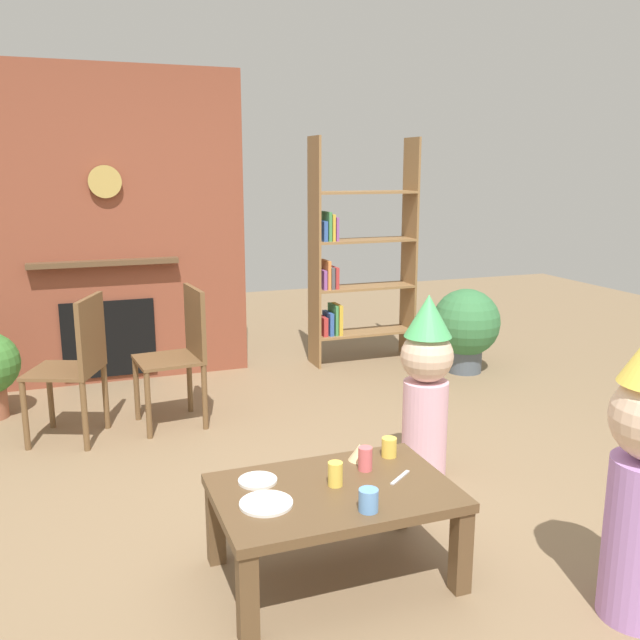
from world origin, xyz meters
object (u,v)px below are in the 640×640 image
coffee_table (334,502)px  dining_chair_left (78,360)px  paper_plate_rear (266,503)px  child_in_pink (426,383)px  potted_plant_tall (466,326)px  paper_cup_far_left (389,447)px  paper_plate_front (258,481)px  dining_chair_middle (182,348)px  paper_cup_near_left (335,474)px  birthday_cake_slice (359,452)px  paper_cup_center (365,459)px  bookshelf (354,263)px  paper_cup_near_right (368,500)px

coffee_table → dining_chair_left: bearing=115.9°
coffee_table → paper_plate_rear: (-0.30, -0.04, 0.07)m
child_in_pink → potted_plant_tall: bearing=-169.3°
paper_cup_far_left → child_in_pink: size_ratio=0.09×
paper_plate_front → dining_chair_left: 1.87m
coffee_table → dining_chair_middle: (-0.28, 1.98, 0.18)m
paper_plate_front → dining_chair_middle: size_ratio=0.18×
paper_cup_far_left → child_in_pink: 0.69m
coffee_table → potted_plant_tall: bearing=48.4°
paper_cup_near_left → birthday_cake_slice: (0.19, 0.20, -0.01)m
paper_plate_rear → paper_cup_center: bearing=17.7°
dining_chair_left → paper_cup_near_left: bearing=138.8°
bookshelf → paper_cup_near_left: size_ratio=19.02×
paper_cup_center → birthday_cake_slice: bearing=79.9°
birthday_cake_slice → paper_cup_near_left: bearing=-134.4°
paper_cup_near_right → paper_cup_far_left: bearing=55.5°
paper_cup_center → dining_chair_left: size_ratio=0.11×
dining_chair_left → potted_plant_tall: (3.00, 0.43, -0.12)m
paper_cup_near_right → paper_plate_rear: (-0.35, 0.18, -0.04)m
paper_cup_center → paper_plate_rear: (-0.48, -0.15, -0.05)m
paper_cup_near_left → paper_cup_center: (0.17, 0.09, 0.00)m
coffee_table → paper_plate_front: bearing=149.7°
paper_cup_near_left → dining_chair_left: size_ratio=0.11×
paper_cup_near_left → paper_plate_front: paper_cup_near_left is taller
dining_chair_left → paper_plate_front: bearing=132.8°
paper_cup_near_right → dining_chair_left: bearing=114.7°
paper_cup_near_right → birthday_cake_slice: 0.46m
coffee_table → birthday_cake_slice: size_ratio=9.56×
paper_cup_center → dining_chair_left: 2.11m
bookshelf → paper_cup_far_left: 2.95m
bookshelf → dining_chair_left: bearing=-155.3°
dining_chair_left → child_in_pink: bearing=167.6°
dining_chair_middle → birthday_cake_slice: bearing=100.0°
coffee_table → birthday_cake_slice: bearing=46.4°
bookshelf → coffee_table: bearing=-114.5°
coffee_table → dining_chair_left: (-0.93, 1.91, 0.18)m
paper_plate_rear → dining_chair_middle: size_ratio=0.23×
coffee_table → dining_chair_left: dining_chair_left is taller
dining_chair_middle → potted_plant_tall: 2.39m
paper_cup_center → child_in_pink: (0.62, 0.60, 0.09)m
potted_plant_tall → child_in_pink: bearing=-128.0°
paper_cup_near_left → birthday_cake_slice: size_ratio=1.00×
paper_cup_near_right → paper_cup_far_left: same height
paper_cup_center → paper_plate_rear: 0.51m
bookshelf → potted_plant_tall: bearing=-39.6°
paper_cup_near_right → paper_cup_center: size_ratio=0.85×
paper_plate_front → dining_chair_left: (-0.65, 1.75, 0.11)m
coffee_table → paper_cup_near_right: 0.25m
paper_cup_far_left → dining_chair_left: size_ratio=0.10×
coffee_table → child_in_pink: bearing=41.4°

